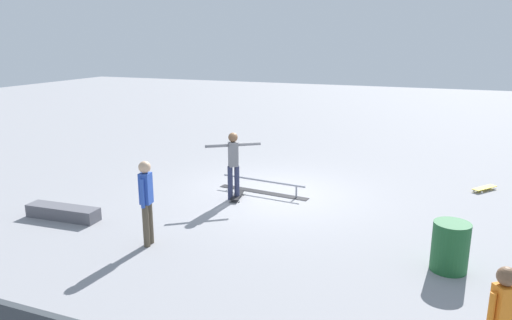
{
  "coord_description": "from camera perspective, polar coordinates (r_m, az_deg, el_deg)",
  "views": [
    {
      "loc": [
        -3.9,
        10.99,
        3.92
      ],
      "look_at": [
        0.3,
        0.45,
        1.0
      ],
      "focal_mm": 33.29,
      "sensor_mm": 36.0,
      "label": 1
    }
  ],
  "objects": [
    {
      "name": "ground_plane",
      "position": [
        12.3,
        2.09,
        -4.16
      ],
      "size": [
        60.0,
        60.0,
        0.0
      ],
      "primitive_type": "plane",
      "color": "gray"
    },
    {
      "name": "skater_main",
      "position": [
        11.66,
        -2.75,
        -0.13
      ],
      "size": [
        1.16,
        0.87,
        1.71
      ],
      "rotation": [
        0.0,
        0.0,
        0.62
      ],
      "color": "#2D3351",
      "rests_on": "ground_plane"
    },
    {
      "name": "bystander_blue_shirt",
      "position": [
        9.32,
        -13.03,
        -4.51
      ],
      "size": [
        0.23,
        0.39,
        1.69
      ],
      "rotation": [
        0.0,
        0.0,
        4.86
      ],
      "color": "brown",
      "rests_on": "ground_plane"
    },
    {
      "name": "loose_skateboard_yellow",
      "position": [
        13.96,
        25.76,
        -3.04
      ],
      "size": [
        0.65,
        0.75,
        0.09
      ],
      "rotation": [
        0.0,
        0.0,
        4.05
      ],
      "color": "yellow",
      "rests_on": "ground_plane"
    },
    {
      "name": "skateboard_main",
      "position": [
        12.0,
        -2.26,
        -4.27
      ],
      "size": [
        0.37,
        0.82,
        0.09
      ],
      "rotation": [
        0.0,
        0.0,
        1.76
      ],
      "color": "black",
      "rests_on": "ground_plane"
    },
    {
      "name": "skate_ledge",
      "position": [
        11.51,
        -22.17,
        -5.85
      ],
      "size": [
        1.75,
        0.51,
        0.29
      ],
      "primitive_type": "cube",
      "rotation": [
        0.0,
        0.0,
        0.06
      ],
      "color": "#595960",
      "rests_on": "ground_plane"
    },
    {
      "name": "grind_rail",
      "position": [
        12.4,
        0.86,
        -3.27
      ],
      "size": [
        2.52,
        0.51,
        0.35
      ],
      "rotation": [
        0.0,
        0.0,
        -0.11
      ],
      "color": "black",
      "rests_on": "ground_plane"
    },
    {
      "name": "trash_bin",
      "position": [
        8.95,
        22.3,
        -9.62
      ],
      "size": [
        0.62,
        0.62,
        0.88
      ],
      "primitive_type": "cylinder",
      "color": "#1E592D",
      "rests_on": "ground_plane"
    }
  ]
}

